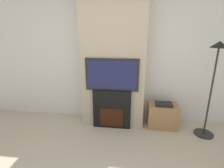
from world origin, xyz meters
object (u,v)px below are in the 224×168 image
Objects in this scene: fireplace at (112,109)px; television at (112,75)px; media_stand at (162,115)px; floor_lamp at (214,74)px.

fireplace is 0.67m from television.
television is 1.74× the size of media_stand.
television is 0.58× the size of floor_lamp.
fireplace is 1.84m from floor_lamp.
floor_lamp is at bearing -2.05° from television.
media_stand is (0.96, 0.12, -0.80)m from television.
television is at bearing 177.95° from floor_lamp.
media_stand is at bearing 7.06° from television.
floor_lamp is 3.01× the size of media_stand.
floor_lamp is 1.15m from media_stand.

